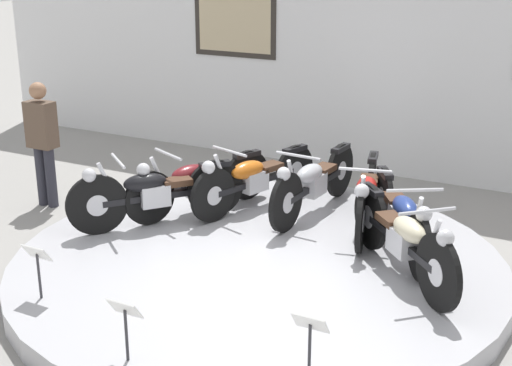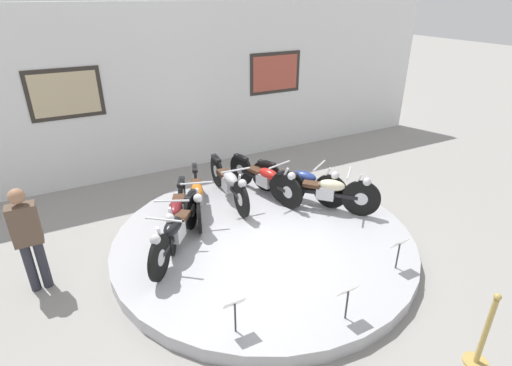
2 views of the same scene
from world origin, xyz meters
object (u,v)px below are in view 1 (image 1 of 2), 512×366
object	(u,v)px
motorcycle_cream	(404,237)
info_placard_front_left	(37,260)
motorcycle_maroon	(197,181)
info_placard_front_centre	(125,317)
info_placard_front_right	(310,331)
visitor_standing	(42,138)
motorcycle_orange	(253,177)
motorcycle_blue	(401,215)
motorcycle_silver	(313,181)
motorcycle_black	(154,191)
motorcycle_red	(367,195)

from	to	relation	value
motorcycle_cream	info_placard_front_left	size ratio (longest dim) A/B	2.93
motorcycle_maroon	info_placard_front_centre	xyz separation A→B (m)	(1.21, -2.91, -0.01)
info_placard_front_right	visitor_standing	bearing A→B (deg)	154.17
motorcycle_orange	info_placard_front_left	xyz separation A→B (m)	(-0.59, -2.89, -0.01)
motorcycle_orange	motorcycle_cream	bearing A→B (deg)	-25.31
visitor_standing	motorcycle_blue	bearing A→B (deg)	2.88
motorcycle_blue	info_placard_front_right	bearing A→B (deg)	-88.09
info_placard_front_left	visitor_standing	bearing A→B (deg)	132.36
motorcycle_silver	info_placard_front_left	xyz separation A→B (m)	(-1.29, -3.04, -0.03)
info_placard_front_centre	motorcycle_silver	bearing A→B (deg)	90.05
motorcycle_silver	motorcycle_orange	bearing A→B (deg)	-167.37
motorcycle_black	motorcycle_orange	bearing A→B (deg)	54.83
motorcycle_maroon	motorcycle_cream	size ratio (longest dim) A/B	1.21
motorcycle_orange	visitor_standing	xyz separation A→B (m)	(-2.64, -0.65, 0.30)
motorcycle_silver	motorcycle_red	distance (m)	0.72
motorcycle_maroon	info_placard_front_right	bearing A→B (deg)	-44.61
motorcycle_orange	info_placard_front_left	size ratio (longest dim) A/B	3.71
motorcycle_silver	visitor_standing	world-z (taller)	visitor_standing
motorcycle_black	motorcycle_orange	size ratio (longest dim) A/B	0.85
motorcycle_orange	motorcycle_blue	xyz separation A→B (m)	(1.91, -0.42, 0.01)
motorcycle_cream	info_placard_front_right	size ratio (longest dim) A/B	2.93
motorcycle_silver	info_placard_front_centre	world-z (taller)	motorcycle_silver
motorcycle_black	motorcycle_blue	distance (m)	2.67
motorcycle_orange	info_placard_front_centre	bearing A→B (deg)	-78.16
motorcycle_black	motorcycle_red	world-z (taller)	motorcycle_black
info_placard_front_left	visitor_standing	distance (m)	3.05
motorcycle_orange	motorcycle_red	world-z (taller)	motorcycle_red
visitor_standing	info_placard_front_centre	bearing A→B (deg)	-38.81
info_placard_front_centre	info_placard_front_left	bearing A→B (deg)	161.12
motorcycle_orange	motorcycle_blue	world-z (taller)	motorcycle_blue
motorcycle_black	info_placard_front_right	bearing A→B (deg)	-35.08
motorcycle_cream	motorcycle_black	bearing A→B (deg)	-179.94
motorcycle_silver	info_placard_front_left	world-z (taller)	motorcycle_silver
info_placard_front_left	visitor_standing	xyz separation A→B (m)	(-2.04, 2.24, 0.31)
info_placard_front_centre	motorcycle_black	bearing A→B (deg)	120.97
motorcycle_maroon	motorcycle_silver	world-z (taller)	motorcycle_silver
motorcycle_maroon	motorcycle_red	size ratio (longest dim) A/B	0.93
info_placard_front_left	visitor_standing	world-z (taller)	visitor_standing
motorcycle_red	motorcycle_cream	world-z (taller)	motorcycle_cream
motorcycle_red	info_placard_front_left	size ratio (longest dim) A/B	3.82
motorcycle_orange	info_placard_front_centre	world-z (taller)	motorcycle_orange
motorcycle_cream	info_placard_front_right	bearing A→B (deg)	-93.34
motorcycle_orange	visitor_standing	distance (m)	2.73
info_placard_front_right	motorcycle_black	bearing A→B (deg)	144.92
motorcycle_red	motorcycle_blue	xyz separation A→B (m)	(0.51, -0.42, -0.00)
info_placard_front_left	motorcycle_silver	bearing A→B (deg)	67.04
motorcycle_blue	motorcycle_black	bearing A→B (deg)	-167.51
motorcycle_orange	motorcycle_black	bearing A→B (deg)	-125.17
motorcycle_red	info_placard_front_right	distance (m)	2.95
motorcycle_silver	info_placard_front_right	size ratio (longest dim) A/B	3.92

